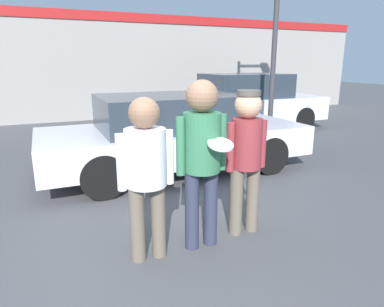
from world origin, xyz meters
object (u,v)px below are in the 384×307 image
at_px(person_left, 146,166).
at_px(person_right, 246,150).
at_px(person_middle_with_frisbee, 202,149).
at_px(parked_car_near, 174,133).
at_px(parked_car_far, 246,102).

xyz_separation_m(person_left, person_right, (1.19, 0.09, 0.01)).
relative_size(person_middle_with_frisbee, person_right, 1.08).
bearing_deg(person_left, parked_car_near, 64.15).
distance_m(person_left, parked_car_near, 2.97).
xyz_separation_m(parked_car_near, parked_car_far, (3.43, 2.97, 0.10)).
relative_size(person_left, parked_car_near, 0.35).
height_order(person_left, person_middle_with_frisbee, person_middle_with_frisbee).
bearing_deg(person_left, parked_car_far, 50.07).
height_order(parked_car_near, parked_car_far, parked_car_far).
relative_size(person_right, parked_car_far, 0.37).
height_order(person_right, parked_car_near, person_right).
distance_m(person_middle_with_frisbee, parked_car_near, 2.78).
bearing_deg(person_right, person_middle_with_frisbee, -171.46).
height_order(person_right, parked_car_far, person_right).
xyz_separation_m(person_middle_with_frisbee, parked_car_near, (0.70, 2.66, -0.38)).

